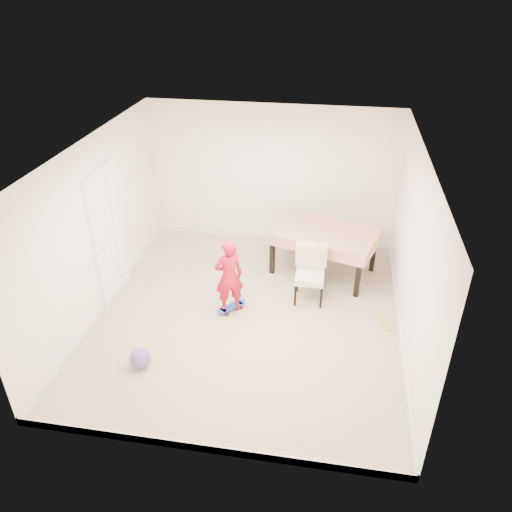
% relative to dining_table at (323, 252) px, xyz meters
% --- Properties ---
extents(ground, '(5.00, 5.00, 0.00)m').
position_rel_dining_table_xyz_m(ground, '(-1.05, -1.46, -0.40)').
color(ground, tan).
rests_on(ground, ground).
extents(ceiling, '(4.50, 5.00, 0.04)m').
position_rel_dining_table_xyz_m(ceiling, '(-1.05, -1.46, 2.18)').
color(ceiling, white).
rests_on(ceiling, wall_back).
extents(wall_back, '(4.50, 0.04, 2.60)m').
position_rel_dining_table_xyz_m(wall_back, '(-1.05, 1.02, 0.90)').
color(wall_back, white).
rests_on(wall_back, ground).
extents(wall_front, '(4.50, 0.04, 2.60)m').
position_rel_dining_table_xyz_m(wall_front, '(-1.05, -3.94, 0.90)').
color(wall_front, white).
rests_on(wall_front, ground).
extents(wall_left, '(0.04, 5.00, 2.60)m').
position_rel_dining_table_xyz_m(wall_left, '(-3.28, -1.46, 0.90)').
color(wall_left, white).
rests_on(wall_left, ground).
extents(wall_right, '(0.04, 5.00, 2.60)m').
position_rel_dining_table_xyz_m(wall_right, '(1.18, -1.46, 0.90)').
color(wall_right, white).
rests_on(wall_right, ground).
extents(door, '(0.11, 0.94, 2.11)m').
position_rel_dining_table_xyz_m(door, '(-3.27, -1.16, 0.62)').
color(door, white).
rests_on(door, ground).
extents(baseboard_back, '(4.50, 0.02, 0.12)m').
position_rel_dining_table_xyz_m(baseboard_back, '(-1.05, 1.03, -0.34)').
color(baseboard_back, white).
rests_on(baseboard_back, ground).
extents(baseboard_front, '(4.50, 0.02, 0.12)m').
position_rel_dining_table_xyz_m(baseboard_front, '(-1.05, -3.95, -0.34)').
color(baseboard_front, white).
rests_on(baseboard_front, ground).
extents(baseboard_left, '(0.02, 5.00, 0.12)m').
position_rel_dining_table_xyz_m(baseboard_left, '(-3.29, -1.46, -0.34)').
color(baseboard_left, white).
rests_on(baseboard_left, ground).
extents(baseboard_right, '(0.02, 5.00, 0.12)m').
position_rel_dining_table_xyz_m(baseboard_right, '(1.19, -1.46, -0.34)').
color(baseboard_right, white).
rests_on(baseboard_right, ground).
extents(dining_table, '(1.95, 1.54, 0.80)m').
position_rel_dining_table_xyz_m(dining_table, '(0.00, 0.00, 0.00)').
color(dining_table, red).
rests_on(dining_table, ground).
extents(dining_chair, '(0.51, 0.58, 0.91)m').
position_rel_dining_table_xyz_m(dining_chair, '(-0.17, -0.87, 0.05)').
color(dining_chair, white).
rests_on(dining_chair, ground).
extents(skateboard, '(0.47, 0.50, 0.08)m').
position_rel_dining_table_xyz_m(skateboard, '(-1.32, -1.36, -0.36)').
color(skateboard, blue).
rests_on(skateboard, ground).
extents(child, '(0.52, 0.45, 1.20)m').
position_rel_dining_table_xyz_m(child, '(-1.34, -1.38, 0.20)').
color(child, red).
rests_on(child, ground).
extents(balloon, '(0.28, 0.28, 0.28)m').
position_rel_dining_table_xyz_m(balloon, '(-2.25, -2.77, -0.26)').
color(balloon, '#774BB4').
rests_on(balloon, ground).
extents(foam_toy, '(0.19, 0.40, 0.06)m').
position_rel_dining_table_xyz_m(foam_toy, '(0.99, -1.31, -0.37)').
color(foam_toy, yellow).
rests_on(foam_toy, ground).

